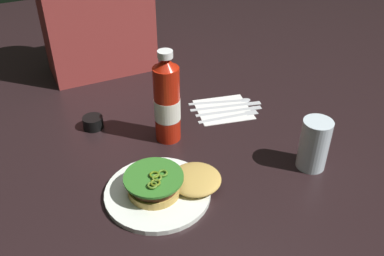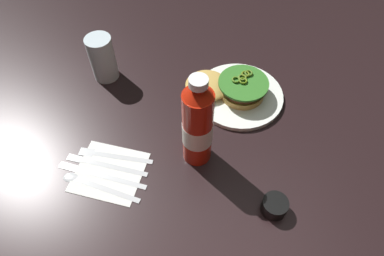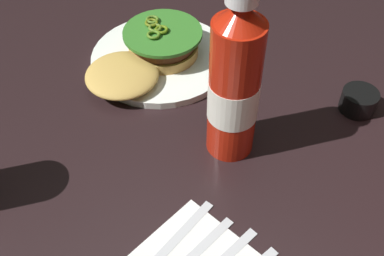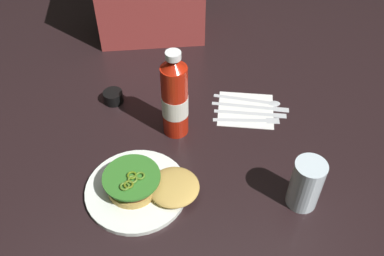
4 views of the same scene
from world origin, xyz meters
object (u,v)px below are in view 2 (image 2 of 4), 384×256
at_px(fork_utensil, 109,155).
at_px(burger_sandwich, 229,87).
at_px(steak_knife, 96,173).
at_px(napkin, 109,172).
at_px(water_glass, 102,58).
at_px(ketchup_bottle, 198,126).
at_px(spoon_utensil, 90,183).
at_px(dinner_plate, 239,95).
at_px(butter_knife, 101,163).
at_px(condiment_cup, 274,206).

bearing_deg(fork_utensil, burger_sandwich, -143.92).
bearing_deg(steak_knife, napkin, -165.36).
bearing_deg(water_glass, ketchup_bottle, 136.23).
height_order(ketchup_bottle, fork_utensil, ketchup_bottle).
bearing_deg(napkin, spoon_utensil, 41.96).
height_order(dinner_plate, spoon_utensil, dinner_plate).
relative_size(ketchup_bottle, butter_knife, 1.26).
xyz_separation_m(butter_knife, steak_knife, (0.01, 0.03, 0.00)).
relative_size(burger_sandwich, fork_utensil, 1.20).
distance_m(ketchup_bottle, napkin, 0.24).
distance_m(fork_utensil, steak_knife, 0.06).
height_order(condiment_cup, steak_knife, condiment_cup).
bearing_deg(condiment_cup, butter_knife, -13.44).
height_order(fork_utensil, butter_knife, same).
distance_m(dinner_plate, butter_knife, 0.41).
bearing_deg(steak_knife, dinner_plate, -142.57).
distance_m(burger_sandwich, spoon_utensil, 0.44).
bearing_deg(napkin, steak_knife, 14.64).
relative_size(fork_utensil, butter_knife, 0.91).
xyz_separation_m(fork_utensil, butter_knife, (0.01, 0.03, 0.00)).
distance_m(dinner_plate, water_glass, 0.39).
bearing_deg(steak_knife, spoon_utensil, 73.30).
distance_m(dinner_plate, steak_knife, 0.43).
bearing_deg(burger_sandwich, napkin, 42.34).
bearing_deg(ketchup_bottle, spoon_utensil, 20.99).
distance_m(water_glass, condiment_cup, 0.60).
xyz_separation_m(water_glass, napkin, (-0.07, 0.32, -0.06)).
bearing_deg(condiment_cup, dinner_plate, -79.16).
xyz_separation_m(ketchup_bottle, steak_knife, (0.23, 0.07, -0.11)).
height_order(fork_utensil, spoon_utensil, same).
bearing_deg(spoon_utensil, ketchup_bottle, -159.01).
relative_size(ketchup_bottle, condiment_cup, 4.54).
xyz_separation_m(condiment_cup, spoon_utensil, (0.41, -0.04, -0.01)).
relative_size(ketchup_bottle, napkin, 1.64).
xyz_separation_m(dinner_plate, condiment_cup, (-0.06, 0.33, 0.01)).
distance_m(fork_utensil, butter_knife, 0.03).
height_order(butter_knife, spoon_utensil, same).
height_order(condiment_cup, fork_utensil, condiment_cup).
relative_size(burger_sandwich, ketchup_bottle, 0.87).
distance_m(burger_sandwich, condiment_cup, 0.35).
height_order(ketchup_bottle, steak_knife, ketchup_bottle).
relative_size(water_glass, condiment_cup, 2.35).
bearing_deg(dinner_plate, spoon_utensil, 39.42).
bearing_deg(water_glass, napkin, 102.12).
distance_m(butter_knife, steak_knife, 0.03).
distance_m(ketchup_bottle, spoon_utensil, 0.28).
bearing_deg(water_glass, fork_utensil, 102.08).
height_order(burger_sandwich, steak_knife, burger_sandwich).
relative_size(dinner_plate, napkin, 1.55).
bearing_deg(spoon_utensil, dinner_plate, -140.58).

